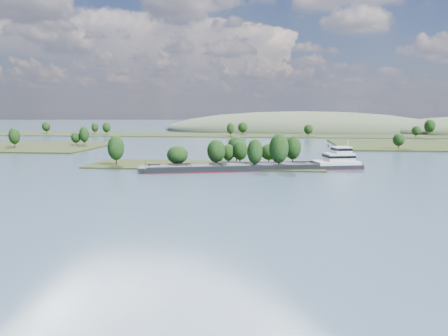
# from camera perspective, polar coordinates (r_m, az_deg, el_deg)

# --- Properties ---
(ground) EXTENTS (1800.00, 1800.00, 0.00)m
(ground) POSITION_cam_1_polar(r_m,az_deg,el_deg) (130.27, -6.76, -3.10)
(ground) COLOR #36465D
(ground) RESTS_ON ground
(tree_island) EXTENTS (100.00, 31.39, 15.46)m
(tree_island) POSITION_cam_1_polar(r_m,az_deg,el_deg) (185.92, -0.54, 1.50)
(tree_island) COLOR black
(tree_island) RESTS_ON ground
(back_shoreline) EXTENTS (900.00, 60.00, 15.72)m
(back_shoreline) POSITION_cam_1_polar(r_m,az_deg,el_deg) (405.44, 3.92, 4.35)
(back_shoreline) COLOR black
(back_shoreline) RESTS_ON ground
(hill_west) EXTENTS (320.00, 160.00, 44.00)m
(hill_west) POSITION_cam_1_polar(r_m,az_deg,el_deg) (505.84, 10.17, 4.83)
(hill_west) COLOR #3F4B33
(hill_west) RESTS_ON ground
(cargo_barge) EXTENTS (89.94, 33.71, 12.21)m
(cargo_barge) POSITION_cam_1_polar(r_m,az_deg,el_deg) (177.29, 5.84, 0.28)
(cargo_barge) COLOR black
(cargo_barge) RESTS_ON ground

